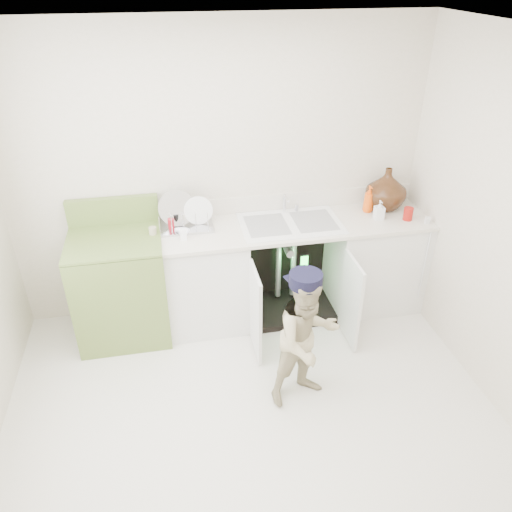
# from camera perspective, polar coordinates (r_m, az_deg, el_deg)

# --- Properties ---
(ground) EXTENTS (3.50, 3.50, 0.00)m
(ground) POSITION_cam_1_polar(r_m,az_deg,el_deg) (3.75, -0.24, -18.01)
(ground) COLOR beige
(ground) RESTS_ON ground
(room_shell) EXTENTS (6.00, 5.50, 1.26)m
(room_shell) POSITION_cam_1_polar(r_m,az_deg,el_deg) (2.92, -0.29, -1.67)
(room_shell) COLOR beige
(room_shell) RESTS_ON ground
(counter_run) EXTENTS (2.44, 1.02, 1.27)m
(counter_run) POSITION_cam_1_polar(r_m,az_deg,el_deg) (4.45, 4.22, -0.95)
(counter_run) COLOR white
(counter_run) RESTS_ON ground
(avocado_stove) EXTENTS (0.74, 0.65, 1.15)m
(avocado_stove) POSITION_cam_1_polar(r_m,az_deg,el_deg) (4.32, -15.16, -3.27)
(avocado_stove) COLOR olive
(avocado_stove) RESTS_ON ground
(repair_worker) EXTENTS (0.61, 0.98, 1.07)m
(repair_worker) POSITION_cam_1_polar(r_m,az_deg,el_deg) (3.55, 5.86, -9.33)
(repair_worker) COLOR #BEB588
(repair_worker) RESTS_ON ground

